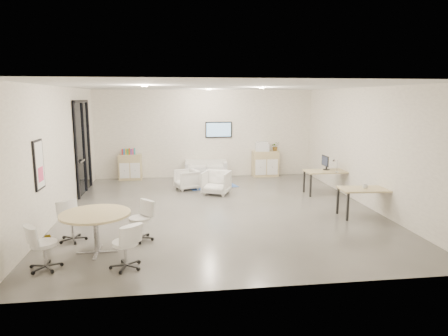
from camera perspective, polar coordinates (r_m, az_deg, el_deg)
room_shell at (r=10.34m, az=-0.62°, el=2.68°), size 9.60×10.60×4.80m
glass_door at (r=13.06m, az=-19.53°, el=3.21°), size 0.09×1.90×2.85m
artwork at (r=9.11m, az=-24.93°, el=0.39°), size 0.05×0.54×1.04m
wall_tv at (r=14.79m, az=-0.77°, el=5.49°), size 0.98×0.06×0.58m
ceiling_spots at (r=11.06m, az=-2.22°, el=11.36°), size 3.14×4.14×0.03m
sideboard_left at (r=14.73m, az=-13.24°, el=0.12°), size 0.81×0.42×0.91m
sideboard_right at (r=15.03m, az=5.91°, el=0.63°), size 0.96×0.46×0.96m
books at (r=14.65m, az=-13.48°, el=2.30°), size 0.47×0.14×0.22m
printer at (r=14.91m, az=5.46°, el=3.07°), size 0.55×0.47×0.36m
loveseat at (r=14.59m, az=-2.57°, el=-0.30°), size 1.56×0.86×0.56m
blue_rug at (r=13.44m, az=-1.88°, el=-2.51°), size 1.81×1.43×0.01m
armchair_left at (r=12.91m, az=-5.35°, el=-1.52°), size 0.81×0.84×0.69m
armchair_right at (r=12.21m, az=-1.10°, el=-1.93°), size 0.99×0.96×0.79m
desk_rear at (r=12.58m, az=14.64°, el=-0.70°), size 1.41×0.72×0.73m
desk_front at (r=10.50m, az=19.82°, el=-3.15°), size 1.41×0.78×0.71m
monitor at (r=12.65m, az=14.28°, el=0.80°), size 0.20×0.50×0.44m
round_table at (r=7.92m, az=-17.90°, el=-6.69°), size 1.31×1.31×0.79m
meeting_chairs at (r=8.01m, az=-17.78°, el=-8.77°), size 2.34×2.34×0.82m
plant_cabinet at (r=15.01m, az=7.34°, el=2.93°), size 0.30×0.33×0.26m
plant_floor at (r=8.72m, az=-23.90°, el=-10.01°), size 0.22×0.33×0.13m
cup at (r=10.42m, az=19.56°, el=-2.45°), size 0.15×0.13×0.13m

